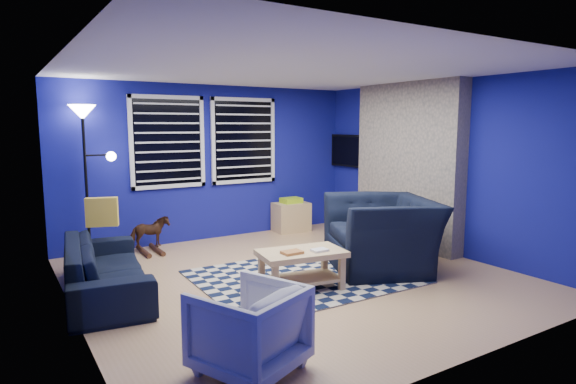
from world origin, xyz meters
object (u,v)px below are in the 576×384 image
object	(u,v)px
armchair_big	(382,234)
cabinet	(291,216)
armchair_bent	(249,329)
coffee_table	(301,262)
sofa	(106,268)
tv	(350,151)
floor_lamp	(85,134)
rocking_horse	(150,232)

from	to	relation	value
armchair_big	cabinet	distance (m)	2.53
armchair_bent	armchair_big	bearing A→B (deg)	-174.68
coffee_table	sofa	bearing A→B (deg)	151.80
tv	armchair_big	distance (m)	2.77
coffee_table	floor_lamp	distance (m)	3.49
rocking_horse	coffee_table	size ratio (longest dim) A/B	0.54
tv	rocking_horse	distance (m)	3.80
sofa	coffee_table	bearing A→B (deg)	-110.65
tv	floor_lamp	distance (m)	4.43
tv	coffee_table	world-z (taller)	tv
armchair_big	cabinet	bearing A→B (deg)	-160.88
armchair_bent	rocking_horse	distance (m)	3.84
armchair_big	floor_lamp	size ratio (longest dim) A/B	0.67
armchair_bent	cabinet	size ratio (longest dim) A/B	1.17
armchair_bent	cabinet	bearing A→B (deg)	-149.07
rocking_horse	cabinet	distance (m)	2.54
coffee_table	cabinet	distance (m)	3.07
tv	cabinet	size ratio (longest dim) A/B	1.59
floor_lamp	tv	bearing A→B (deg)	-3.19
sofa	armchair_bent	size ratio (longest dim) A/B	2.79
armchair_big	rocking_horse	xyz separation A→B (m)	(-2.35, 2.37, -0.16)
rocking_horse	coffee_table	bearing A→B (deg)	-159.36
rocking_horse	tv	bearing A→B (deg)	-92.64
sofa	coffee_table	xyz separation A→B (m)	(1.91, -1.02, 0.03)
sofa	floor_lamp	bearing A→B (deg)	2.78
armchair_bent	rocking_horse	size ratio (longest dim) A/B	1.33
sofa	floor_lamp	distance (m)	2.18
tv	armchair_big	xyz separation A→B (m)	(-1.29, -2.26, -0.94)
tv	armchair_bent	size ratio (longest dim) A/B	1.36
armchair_big	coffee_table	distance (m)	1.36
coffee_table	tv	bearing A→B (deg)	42.40
sofa	tv	bearing A→B (deg)	-65.52
tv	rocking_horse	world-z (taller)	tv
sofa	cabinet	xyz separation A→B (m)	(3.45, 1.63, -0.04)
rocking_horse	floor_lamp	size ratio (longest dim) A/B	0.26
armchair_big	armchair_bent	size ratio (longest dim) A/B	1.93
cabinet	armchair_bent	bearing A→B (deg)	-122.64
tv	coffee_table	distance (m)	3.73
floor_lamp	armchair_big	bearing A→B (deg)	-38.77
tv	floor_lamp	world-z (taller)	floor_lamp
armchair_big	rocking_horse	size ratio (longest dim) A/B	2.57
tv	armchair_big	world-z (taller)	tv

